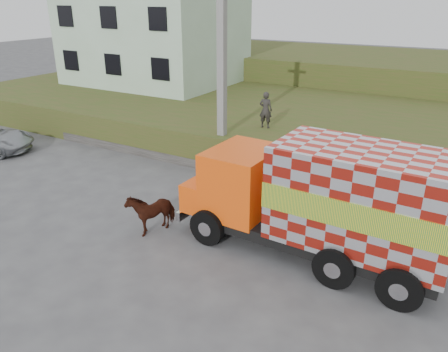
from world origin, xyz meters
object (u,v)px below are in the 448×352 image
Objects in this scene: utility_pole at (222,72)px; cow at (152,211)px; pedestrian at (266,110)px; cargo_truck at (324,201)px.

utility_pole is 6.64m from cow.
pedestrian is at bearing 59.69° from utility_pole.
cargo_truck is at bearing -37.58° from utility_pole.
utility_pole reaches higher than cargo_truck.
cow is at bearing -82.34° from utility_pole.
pedestrian is (1.09, 1.86, -1.79)m from utility_pole.
pedestrian is (0.33, 7.49, 1.64)m from cow.
cow is at bearing 81.55° from pedestrian.
cargo_truck is 7.90m from pedestrian.
cargo_truck is 4.98× the size of cow.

